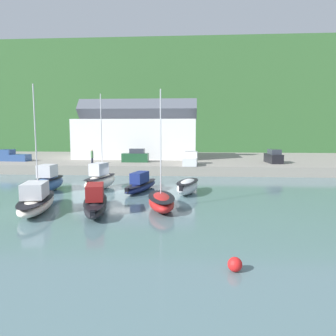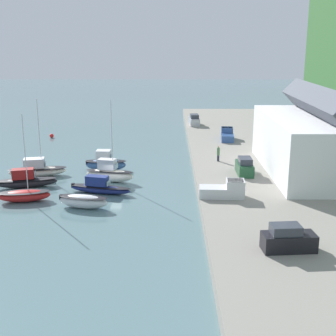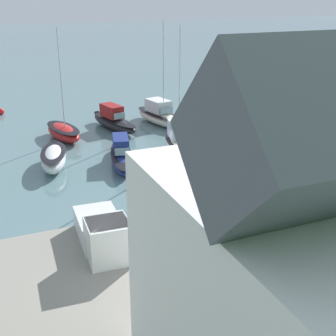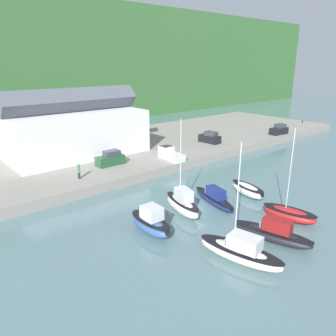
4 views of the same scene
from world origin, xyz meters
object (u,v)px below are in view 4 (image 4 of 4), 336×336
at_px(moored_boat_2, 214,198).
at_px(parked_car_0, 279,130).
at_px(moored_boat_6, 289,214).
at_px(parked_car_1, 111,159).
at_px(moored_boat_1, 182,204).
at_px(person_on_quay, 79,171).
at_px(moored_boat_3, 247,190).
at_px(dog_on_quay, 303,121).
at_px(parked_car_3, 210,138).
at_px(moored_boat_5, 273,233).
at_px(moored_boat_4, 241,251).
at_px(pickup_truck_1, 170,154).
at_px(moored_boat_0, 151,223).

bearing_deg(moored_boat_2, parked_car_0, 35.20).
distance_m(moored_boat_6, parked_car_1, 26.35).
bearing_deg(moored_boat_1, person_on_quay, 122.92).
relative_size(moored_boat_3, dog_on_quay, 6.63).
height_order(moored_boat_1, parked_car_1, moored_boat_1).
xyz_separation_m(moored_boat_1, parked_car_3, (22.84, 17.06, 1.15)).
relative_size(moored_boat_2, parked_car_3, 1.78).
relative_size(moored_boat_5, parked_car_1, 1.82).
bearing_deg(person_on_quay, moored_boat_5, -72.48).
distance_m(moored_boat_4, moored_boat_6, 10.08).
bearing_deg(moored_boat_1, moored_boat_5, -63.70).
height_order(moored_boat_2, moored_boat_4, moored_boat_4).
distance_m(moored_boat_2, moored_boat_4, 11.69).
distance_m(parked_car_3, pickup_truck_1, 13.39).
xyz_separation_m(moored_boat_0, moored_boat_2, (9.90, 0.62, -0.33)).
bearing_deg(parked_car_3, parked_car_0, -19.01).
relative_size(moored_boat_6, dog_on_quay, 11.24).
distance_m(moored_boat_2, pickup_truck_1, 15.24).
bearing_deg(moored_boat_5, moored_boat_6, 1.74).
height_order(parked_car_3, person_on_quay, parked_car_3).
height_order(moored_boat_0, pickup_truck_1, pickup_truck_1).
relative_size(moored_boat_6, pickup_truck_1, 2.04).
bearing_deg(moored_boat_3, parked_car_0, 38.84).
relative_size(parked_car_0, parked_car_1, 1.04).
height_order(moored_boat_5, parked_car_1, parked_car_1).
distance_m(parked_car_3, dog_on_quay, 33.47).
bearing_deg(parked_car_0, moored_boat_5, 127.85).
bearing_deg(pickup_truck_1, moored_boat_0, -132.48).
height_order(moored_boat_3, parked_car_3, parked_car_3).
distance_m(moored_boat_0, person_on_quay, 15.59).
distance_m(parked_car_0, pickup_truck_1, 29.86).
xyz_separation_m(pickup_truck_1, person_on_quay, (-15.17, 0.70, 0.28)).
relative_size(parked_car_1, person_on_quay, 1.96).
xyz_separation_m(moored_boat_3, moored_boat_6, (-2.10, -6.93, -0.07)).
height_order(moored_boat_1, pickup_truck_1, moored_boat_1).
bearing_deg(parked_car_1, moored_boat_4, 172.46).
bearing_deg(parked_car_1, moored_boat_2, -168.72).
relative_size(moored_boat_5, moored_boat_6, 0.78).
relative_size(moored_boat_1, parked_car_3, 2.40).
height_order(moored_boat_3, moored_boat_5, moored_boat_5).
relative_size(moored_boat_3, moored_boat_6, 0.59).
height_order(parked_car_1, pickup_truck_1, parked_car_1).
relative_size(parked_car_3, pickup_truck_1, 0.90).
xyz_separation_m(moored_boat_3, pickup_truck_1, (0.28, 15.25, 1.39)).
bearing_deg(person_on_quay, moored_boat_3, -46.97).
xyz_separation_m(moored_boat_0, parked_car_1, (6.40, 18.15, 1.21)).
height_order(moored_boat_1, dog_on_quay, moored_boat_1).
distance_m(moored_boat_5, parked_car_0, 43.73).
distance_m(moored_boat_6, person_on_quay, 26.28).
bearing_deg(moored_boat_5, moored_boat_3, 35.75).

